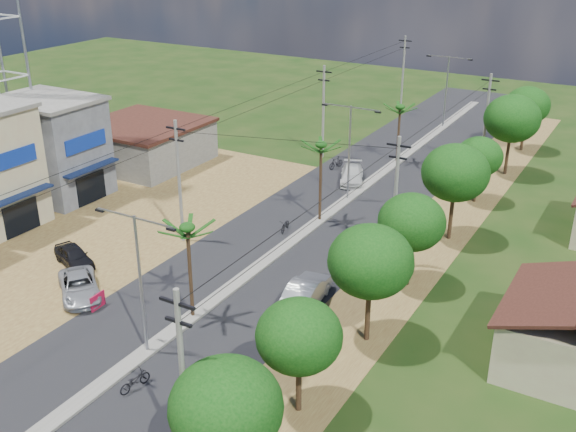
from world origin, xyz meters
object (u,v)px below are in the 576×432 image
at_px(car_parked_silver, 79,287).
at_px(car_silver_mid, 306,292).
at_px(car_white_far, 352,175).
at_px(roadside_sign, 98,301).
at_px(car_parked_dark, 74,256).
at_px(moto_rider_east, 135,381).

bearing_deg(car_parked_silver, car_silver_mid, -25.70).
relative_size(car_white_far, roadside_sign, 3.93).
xyz_separation_m(car_white_far, car_parked_silver, (-6.00, -26.57, -0.02)).
distance_m(car_silver_mid, car_parked_dark, 16.26).
bearing_deg(car_silver_mid, moto_rider_east, 65.17).
bearing_deg(car_silver_mid, car_parked_dark, 3.90).
height_order(car_parked_dark, roadside_sign, car_parked_dark).
relative_size(car_silver_mid, moto_rider_east, 2.77).
bearing_deg(car_white_far, car_parked_dark, -134.38).
bearing_deg(car_white_far, roadside_sign, -121.18).
distance_m(car_parked_dark, roadside_sign, 6.34).
distance_m(car_parked_silver, moto_rider_east, 10.44).
xyz_separation_m(car_white_far, moto_rider_east, (3.07, -31.73, -0.21)).
xyz_separation_m(moto_rider_east, roadside_sign, (-7.07, 4.67, 0.02)).
relative_size(car_parked_silver, moto_rider_east, 2.66).
distance_m(car_silver_mid, car_parked_silver, 13.95).
xyz_separation_m(car_white_far, car_parked_dark, (-9.41, -23.75, -0.02)).
relative_size(car_parked_dark, moto_rider_east, 2.17).
bearing_deg(car_parked_dark, car_silver_mid, -56.85).
height_order(car_parked_silver, car_parked_dark, same).
xyz_separation_m(car_silver_mid, roadside_sign, (-10.50, -6.67, -0.33)).
distance_m(car_white_far, car_parked_dark, 25.54).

